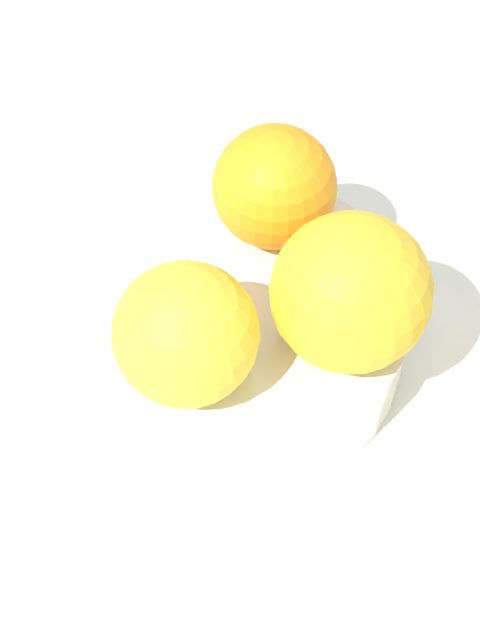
% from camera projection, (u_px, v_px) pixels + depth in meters
% --- Properties ---
extents(ground_plane, '(1.10, 1.10, 0.02)m').
position_uv_depth(ground_plane, '(240.00, 360.00, 0.52)').
color(ground_plane, white).
extents(fruit_bowl, '(0.18, 0.18, 0.05)m').
position_uv_depth(fruit_bowl, '(240.00, 326.00, 0.49)').
color(fruit_bowl, white).
rests_on(fruit_bowl, ground_plane).
extents(orange_in_bowl_0, '(0.07, 0.07, 0.07)m').
position_uv_depth(orange_in_bowl_0, '(186.00, 334.00, 0.42)').
color(orange_in_bowl_0, yellow).
rests_on(orange_in_bowl_0, fruit_bowl).
extents(orange_in_bowl_1, '(0.08, 0.08, 0.08)m').
position_uv_depth(orange_in_bowl_1, '(351.00, 292.00, 0.42)').
color(orange_in_bowl_1, yellow).
rests_on(orange_in_bowl_1, fruit_bowl).
extents(orange_in_bowl_2, '(0.06, 0.06, 0.06)m').
position_uv_depth(orange_in_bowl_2, '(274.00, 187.00, 0.47)').
color(orange_in_bowl_2, orange).
rests_on(orange_in_bowl_2, fruit_bowl).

